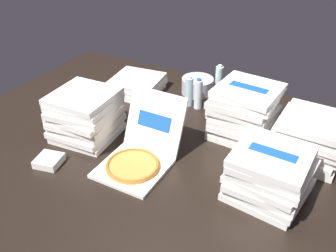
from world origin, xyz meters
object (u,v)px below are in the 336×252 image
object	(u,v)px
pizza_stack_left_mid	(136,85)
pizza_stack_right_near	(311,137)
pizza_stack_left_near	(85,116)
water_bottle_0	(189,92)
pizza_stack_center_near	(270,174)
pizza_stack_left_far	(245,112)
ice_bucket	(197,86)
water_bottle_2	(219,80)
napkin_pile	(49,161)
water_bottle_1	(198,94)
open_pizza_box	(139,154)

from	to	relation	value
pizza_stack_left_mid	pizza_stack_right_near	distance (m)	1.51
pizza_stack_left_near	water_bottle_0	size ratio (longest dim) A/B	1.78
pizza_stack_left_near	pizza_stack_center_near	size ratio (longest dim) A/B	0.98
pizza_stack_left_mid	pizza_stack_left_far	size ratio (longest dim) A/B	1.00
pizza_stack_left_near	pizza_stack_left_mid	size ratio (longest dim) A/B	1.02
pizza_stack_center_near	ice_bucket	bearing A→B (deg)	132.87
water_bottle_2	pizza_stack_left_mid	bearing A→B (deg)	-153.00
pizza_stack_center_near	water_bottle_2	xyz separation A→B (m)	(-0.73, 1.04, -0.02)
water_bottle_2	napkin_pile	bearing A→B (deg)	-111.76
water_bottle_1	pizza_stack_center_near	bearing A→B (deg)	-42.98
napkin_pile	pizza_stack_left_mid	bearing A→B (deg)	92.92
pizza_stack_right_near	pizza_stack_left_far	bearing A→B (deg)	175.89
open_pizza_box	pizza_stack_left_far	world-z (taller)	open_pizza_box
pizza_stack_left_near	pizza_stack_left_mid	distance (m)	0.75
pizza_stack_left_near	pizza_stack_right_near	bearing A→B (deg)	19.82
pizza_stack_left_near	ice_bucket	world-z (taller)	pizza_stack_left_near
water_bottle_1	water_bottle_2	xyz separation A→B (m)	(0.04, 0.32, 0.00)
pizza_stack_left_mid	ice_bucket	distance (m)	0.53
pizza_stack_right_near	pizza_stack_center_near	bearing A→B (deg)	-104.87
pizza_stack_left_near	ice_bucket	bearing A→B (deg)	67.47
pizza_stack_left_far	water_bottle_0	world-z (taller)	pizza_stack_left_far
water_bottle_1	pizza_stack_right_near	bearing A→B (deg)	-14.34
water_bottle_1	water_bottle_0	bearing A→B (deg)	176.83
napkin_pile	pizza_stack_left_far	bearing A→B (deg)	43.41
pizza_stack_center_near	pizza_stack_left_mid	xyz separation A→B (m)	(-1.36, 0.72, -0.08)
pizza_stack_right_near	water_bottle_1	world-z (taller)	pizza_stack_right_near
pizza_stack_center_near	napkin_pile	world-z (taller)	pizza_stack_center_near
pizza_stack_center_near	ice_bucket	distance (m)	1.30
pizza_stack_right_near	ice_bucket	world-z (taller)	pizza_stack_right_near
pizza_stack_left_far	ice_bucket	distance (m)	0.71
open_pizza_box	water_bottle_0	xyz separation A→B (m)	(-0.06, 0.83, 0.05)
open_pizza_box	pizza_stack_left_far	xyz separation A→B (m)	(0.47, 0.63, 0.11)
open_pizza_box	water_bottle_1	bearing A→B (deg)	88.26
pizza_stack_center_near	pizza_stack_left_far	distance (m)	0.62
pizza_stack_left_near	open_pizza_box	bearing A→B (deg)	-10.09
pizza_stack_right_near	open_pizza_box	bearing A→B (deg)	-147.13
pizza_stack_left_near	water_bottle_0	world-z (taller)	pizza_stack_left_near
water_bottle_0	water_bottle_2	xyz separation A→B (m)	(0.13, 0.32, 0.00)
pizza_stack_left_mid	pizza_stack_right_near	bearing A→B (deg)	-8.83
pizza_stack_right_near	napkin_pile	size ratio (longest dim) A/B	2.91
ice_bucket	napkin_pile	world-z (taller)	ice_bucket
water_bottle_0	napkin_pile	distance (m)	1.21
pizza_stack_left_mid	pizza_stack_left_far	bearing A→B (deg)	-10.91
water_bottle_2	napkin_pile	world-z (taller)	water_bottle_2
ice_bucket	water_bottle_2	size ratio (longest dim) A/B	1.06
open_pizza_box	ice_bucket	size ratio (longest dim) A/B	2.11
pizza_stack_right_near	pizza_stack_left_mid	bearing A→B (deg)	171.17
water_bottle_0	water_bottle_2	size ratio (longest dim) A/B	1.00
pizza_stack_center_near	water_bottle_2	size ratio (longest dim) A/B	1.82
pizza_stack_center_near	pizza_stack_right_near	xyz separation A→B (m)	(0.13, 0.49, -0.00)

